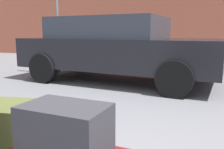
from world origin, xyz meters
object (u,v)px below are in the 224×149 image
duffel_bag_olive_center (16,129)px  no_parking_sign (57,15)px  duffel_bag_charcoal_topmost_pile (66,132)px  parked_car (116,47)px

duffel_bag_olive_center → no_parking_sign: 4.91m
duffel_bag_olive_center → no_parking_sign: size_ratio=0.22×
duffel_bag_charcoal_topmost_pile → parked_car: 4.44m
duffel_bag_olive_center → duffel_bag_charcoal_topmost_pile: duffel_bag_charcoal_topmost_pile is taller
duffel_bag_charcoal_topmost_pile → parked_car: size_ratio=0.08×
no_parking_sign → duffel_bag_charcoal_topmost_pile: bearing=-59.7°
parked_car → duffel_bag_olive_center: bearing=-82.1°
duffel_bag_olive_center → parked_car: size_ratio=0.12×
duffel_bag_charcoal_topmost_pile → parked_car: parked_car is taller
duffel_bag_charcoal_topmost_pile → no_parking_sign: (-2.67, 4.57, 0.85)m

